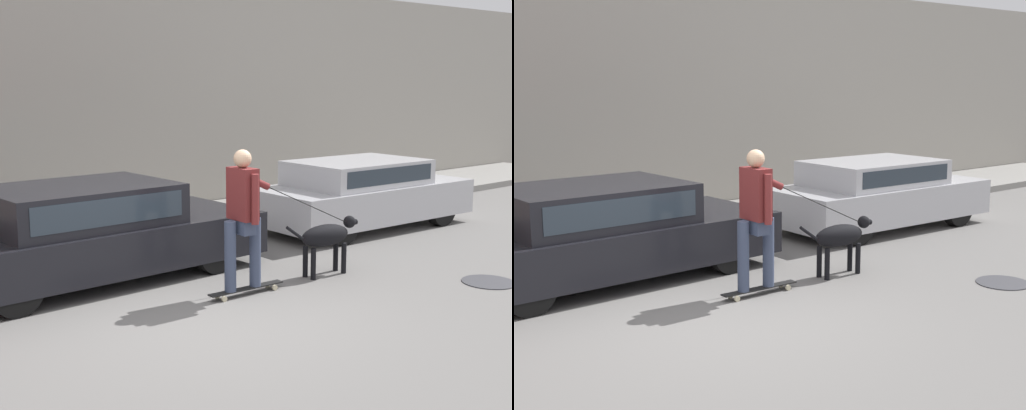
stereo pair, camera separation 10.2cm
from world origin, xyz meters
TOP-DOWN VIEW (x-y plane):
  - ground_plane at (0.00, 0.00)m, footprint 36.00×36.00m
  - back_wall at (0.00, 5.76)m, footprint 32.00×0.30m
  - sidewalk_curb at (0.00, 4.45)m, footprint 30.00×2.26m
  - parked_car_1 at (-0.25, 2.25)m, footprint 4.52×1.93m
  - parked_car_2 at (4.99, 2.25)m, footprint 4.08×1.86m
  - dog at (2.30, 0.45)m, footprint 1.23×0.34m
  - skateboarder at (0.87, 0.43)m, footprint 2.34×0.58m
  - manhole_cover at (3.66, -1.17)m, footprint 0.69×0.69m

SIDE VIEW (x-z plane):
  - ground_plane at x=0.00m, z-range 0.00..0.00m
  - manhole_cover at x=3.66m, z-range 0.00..0.01m
  - sidewalk_curb at x=0.00m, z-range 0.00..0.14m
  - dog at x=2.30m, z-range 0.14..0.90m
  - parked_car_2 at x=4.99m, z-range 0.00..1.22m
  - parked_car_1 at x=-0.25m, z-range -0.02..1.25m
  - skateboarder at x=0.87m, z-range 0.13..1.91m
  - back_wall at x=0.00m, z-range 0.00..4.51m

